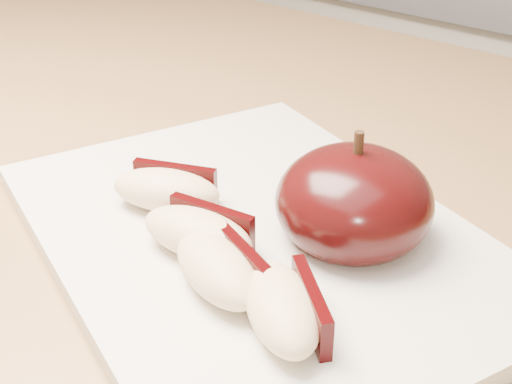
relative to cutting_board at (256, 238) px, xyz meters
The scene contains 6 objects.
cutting_board is the anchor object (origin of this frame).
apple_half 0.06m from the cutting_board, 32.48° to the left, with size 0.12×0.12×0.08m.
apple_wedge_a 0.06m from the cutting_board, 165.18° to the right, with size 0.08×0.06×0.02m.
apple_wedge_b 0.04m from the cutting_board, 104.47° to the right, with size 0.07×0.04×0.02m.
apple_wedge_c 0.06m from the cutting_board, 67.84° to the right, with size 0.08×0.05×0.02m.
apple_wedge_d 0.09m from the cutting_board, 41.12° to the right, with size 0.07×0.07×0.02m.
Camera 1 is at (0.27, 0.12, 1.14)m, focal length 50.00 mm.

